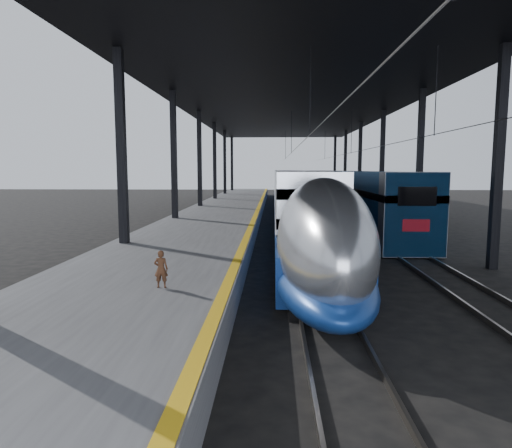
{
  "coord_description": "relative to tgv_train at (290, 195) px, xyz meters",
  "views": [
    {
      "loc": [
        0.55,
        -13.93,
        4.09
      ],
      "look_at": [
        -0.14,
        3.55,
        2.0
      ],
      "focal_mm": 32.0,
      "sensor_mm": 36.0,
      "label": 1
    }
  ],
  "objects": [
    {
      "name": "ground",
      "position": [
        -2.0,
        -26.74,
        -1.87
      ],
      "size": [
        160.0,
        160.0,
        0.0
      ],
      "primitive_type": "plane",
      "color": "black",
      "rests_on": "ground"
    },
    {
      "name": "platform",
      "position": [
        -5.5,
        -6.74,
        -1.37
      ],
      "size": [
        6.0,
        80.0,
        1.0
      ],
      "primitive_type": "cube",
      "color": "#4C4C4F",
      "rests_on": "ground"
    },
    {
      "name": "yellow_strip",
      "position": [
        -2.7,
        -6.74,
        -0.87
      ],
      "size": [
        0.3,
        80.0,
        0.01
      ],
      "primitive_type": "cube",
      "color": "gold",
      "rests_on": "platform"
    },
    {
      "name": "rails",
      "position": [
        2.5,
        -6.74,
        -1.79
      ],
      "size": [
        6.52,
        80.0,
        0.16
      ],
      "color": "slate",
      "rests_on": "ground"
    },
    {
      "name": "canopy",
      "position": [
        -0.1,
        -6.74,
        7.24
      ],
      "size": [
        18.0,
        75.0,
        9.47
      ],
      "color": "black",
      "rests_on": "ground"
    },
    {
      "name": "tgv_train",
      "position": [
        0.0,
        0.0,
        0.0
      ],
      "size": [
        2.8,
        65.2,
        4.01
      ],
      "color": "#AEB0B5",
      "rests_on": "ground"
    },
    {
      "name": "second_train",
      "position": [
        5.0,
        7.42,
        0.15
      ],
      "size": [
        2.9,
        56.05,
        3.99
      ],
      "color": "navy",
      "rests_on": "ground"
    },
    {
      "name": "child",
      "position": [
        -4.4,
        -29.05,
        -0.37
      ],
      "size": [
        0.38,
        0.26,
        1.0
      ],
      "primitive_type": "imported",
      "rotation": [
        0.0,
        0.0,
        3.19
      ],
      "color": "#452717",
      "rests_on": "platform"
    }
  ]
}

